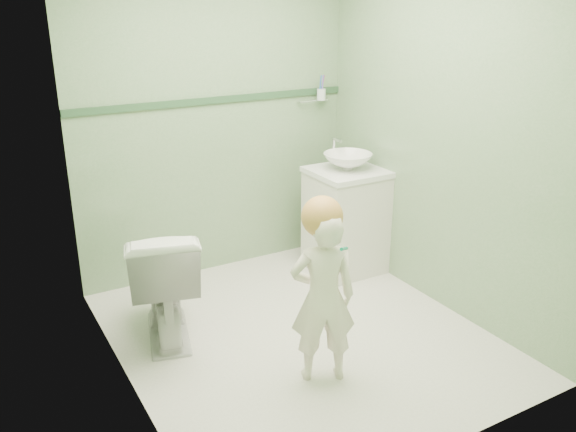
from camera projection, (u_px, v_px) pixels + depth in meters
ground at (299, 335)px, 3.95m from camera, size 2.50×2.50×0.00m
room_shell at (301, 156)px, 3.53m from camera, size 2.50×2.54×2.40m
trim_stripe at (215, 100)px, 4.49m from camera, size 2.20×0.02×0.05m
vanity at (346, 222)px, 4.77m from camera, size 0.52×0.50×0.80m
counter at (347, 172)px, 4.63m from camera, size 0.54×0.52×0.04m
basin at (348, 161)px, 4.60m from camera, size 0.37×0.37×0.13m
faucet at (334, 146)px, 4.72m from camera, size 0.03×0.13×0.18m
cup_holder at (320, 94)px, 4.87m from camera, size 0.26×0.07×0.21m
toilet at (163, 280)px, 3.83m from camera, size 0.61×0.84×0.77m
toddler at (323, 298)px, 3.35m from camera, size 0.44×0.37×1.01m
hair_cap at (322, 217)px, 3.21m from camera, size 0.23×0.23×0.23m
teal_toothbrush at (343, 248)px, 3.13m from camera, size 0.11×0.14×0.08m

